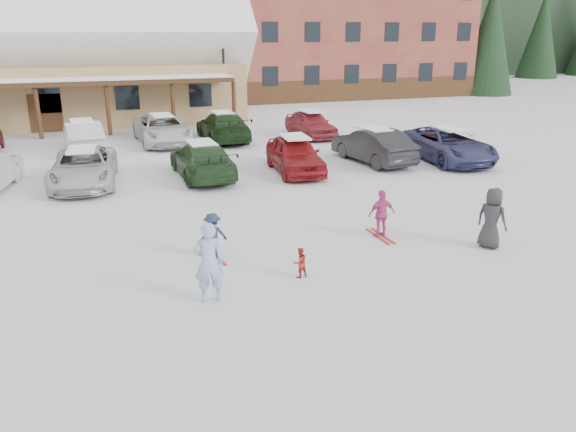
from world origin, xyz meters
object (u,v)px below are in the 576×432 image
object	(u,v)px
toddler_red	(300,263)
parked_car_9	(83,136)
day_lodge	(11,59)
parked_car_4	(295,154)
child_navy	(213,235)
bystander_dark	(492,218)
adult_skier	(209,262)
parked_car_11	(223,127)
lamp_post	(224,65)
parked_car_3	(202,160)
parked_car_12	(311,124)
child_magenta	(382,214)
parked_car_10	(163,129)
parked_car_2	(84,167)
parked_car_5	(373,146)
parked_car_6	(448,145)

from	to	relation	value
toddler_red	parked_car_9	distance (m)	17.84
toddler_red	parked_car_9	size ratio (longest dim) A/B	0.16
day_lodge	parked_car_4	bearing A→B (deg)	-56.42
child_navy	bystander_dark	distance (m)	7.50
adult_skier	parked_car_11	world-z (taller)	adult_skier
toddler_red	parked_car_9	world-z (taller)	parked_car_9
day_lodge	adult_skier	xyz separation A→B (m)	(6.75, -29.17, -3.03)
lamp_post	child_navy	size ratio (longest dim) A/B	5.18
day_lodge	lamp_post	distance (m)	13.34
parked_car_3	parked_car_12	xyz separation A→B (m)	(7.33, 6.99, 0.01)
lamp_post	parked_car_11	xyz separation A→B (m)	(-1.70, -7.07, -2.75)
lamp_post	child_magenta	xyz separation A→B (m)	(-0.62, -23.01, -2.82)
parked_car_3	parked_car_9	bearing A→B (deg)	-58.28
day_lodge	adult_skier	size ratio (longest dim) A/B	15.93
child_navy	parked_car_3	bearing A→B (deg)	-105.07
parked_car_10	parked_car_11	size ratio (longest dim) A/B	1.03
day_lodge	parked_car_11	bearing A→B (deg)	-44.26
lamp_post	parked_car_3	xyz separation A→B (m)	(-4.19, -14.52, -2.80)
parked_car_3	child_navy	bearing A→B (deg)	79.13
child_navy	parked_car_2	bearing A→B (deg)	-76.02
parked_car_3	parked_car_11	bearing A→B (deg)	-110.69
child_magenta	parked_car_9	size ratio (longest dim) A/B	0.30
lamp_post	parked_car_11	distance (m)	7.77
adult_skier	parked_car_4	xyz separation A→B (m)	(5.65, 10.49, -0.16)
parked_car_3	parked_car_11	size ratio (longest dim) A/B	0.93
child_navy	parked_car_3	size ratio (longest dim) A/B	0.25
lamp_post	parked_car_12	bearing A→B (deg)	-67.35
parked_car_5	parked_car_12	xyz separation A→B (m)	(-0.36, 6.83, -0.04)
parked_car_5	parked_car_12	distance (m)	6.84
parked_car_5	parked_car_12	size ratio (longest dim) A/B	1.10
adult_skier	parked_car_10	xyz separation A→B (m)	(1.20, 18.59, -0.17)
parked_car_5	parked_car_10	distance (m)	11.25
adult_skier	parked_car_4	world-z (taller)	adult_skier
child_navy	parked_car_10	xyz separation A→B (m)	(0.62, 16.12, 0.14)
child_magenta	bystander_dark	bearing A→B (deg)	144.47
child_magenta	parked_car_10	bearing A→B (deg)	-76.18
toddler_red	bystander_dark	bearing A→B (deg)	169.49
child_magenta	child_navy	bearing A→B (deg)	-1.57
parked_car_2	parked_car_9	distance (m)	6.53
child_magenta	parked_car_3	bearing A→B (deg)	-68.00
toddler_red	parked_car_2	size ratio (longest dim) A/B	0.15
parked_car_10	lamp_post	bearing A→B (deg)	51.17
child_navy	parked_car_6	bearing A→B (deg)	-154.06
parked_car_12	toddler_red	bearing A→B (deg)	-115.86
parked_car_11	parked_car_4	bearing A→B (deg)	98.20
lamp_post	toddler_red	size ratio (longest dim) A/B	8.26
parked_car_11	parked_car_12	size ratio (longest dim) A/B	1.23
day_lodge	parked_car_12	size ratio (longest dim) A/B	6.86
day_lodge	parked_car_9	size ratio (longest dim) A/B	6.29
child_navy	parked_car_2	xyz separation A→B (m)	(-3.22, 8.67, 0.10)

